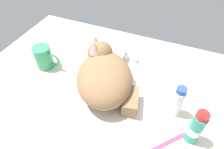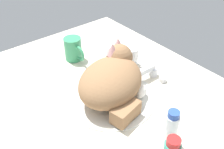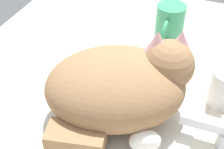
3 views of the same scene
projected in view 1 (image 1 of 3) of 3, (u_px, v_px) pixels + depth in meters
The scene contains 11 objects.
ground_plane at pixel (105, 94), 75.84cm from camera, with size 110.00×82.50×3.00cm, color silver.
sink_basin at pixel (105, 91), 74.50cm from camera, with size 31.62×31.62×0.78cm, color silver.
faucet at pixel (123, 56), 86.01cm from camera, with size 13.04×10.47×5.37cm.
cat at pixel (105, 75), 70.15cm from camera, with size 29.08×32.03×16.38cm.
coffee_mug at pixel (44, 57), 81.42cm from camera, with size 11.73×7.25×9.90cm.
rinse_cup at pixel (100, 48), 87.48cm from camera, with size 6.07×6.07×7.95cm.
soap_dish at pixel (86, 47), 93.55cm from camera, with size 9.00×6.40×1.20cm, color white.
soap_bar at pixel (86, 44), 92.37cm from camera, with size 7.26×4.21×2.10cm, color white.
toothpaste_bottle at pixel (177, 102), 64.14cm from camera, with size 3.86×3.86×12.57cm.
mouthwash_bottle at pixel (196, 128), 56.78cm from camera, with size 4.09×4.09×13.79cm.
toothbrush at pixel (172, 140), 60.36cm from camera, with size 11.62×12.81×1.60cm.
Camera 1 is at (20.79, -43.28, 57.76)cm, focal length 31.25 mm.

